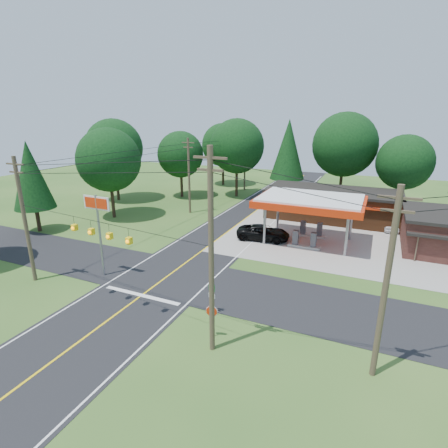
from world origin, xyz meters
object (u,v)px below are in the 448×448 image
at_px(gas_canopy, 310,203).
at_px(octagonal_stop_sign, 212,314).
at_px(suv_car, 263,233).
at_px(big_stop_sign, 98,217).
at_px(sedan_car, 390,224).

relative_size(gas_canopy, octagonal_stop_sign, 4.93).
bearing_deg(suv_car, gas_canopy, -82.68).
bearing_deg(big_stop_sign, sedan_car, 46.29).
relative_size(sedan_car, big_stop_sign, 0.58).
relative_size(gas_canopy, big_stop_sign, 1.54).
bearing_deg(octagonal_stop_sign, big_stop_sign, 161.55).
relative_size(gas_canopy, suv_car, 1.90).
xyz_separation_m(suv_car, octagonal_stop_sign, (2.50, -17.74, 0.81)).
relative_size(sedan_car, octagonal_stop_sign, 1.86).
distance_m(big_stop_sign, octagonal_stop_sign, 13.13).
xyz_separation_m(big_stop_sign, octagonal_stop_sign, (12.00, -4.00, -3.53)).
height_order(suv_car, sedan_car, suv_car).
bearing_deg(gas_canopy, big_stop_sign, -133.01).
height_order(suv_car, big_stop_sign, big_stop_sign).
xyz_separation_m(gas_canopy, sedan_car, (8.00, 8.00, -3.58)).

